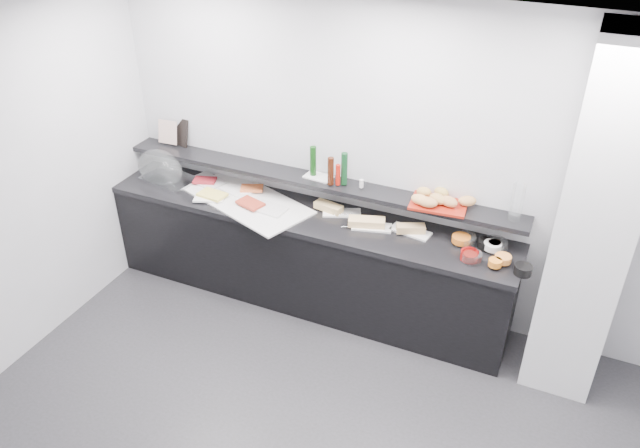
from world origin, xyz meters
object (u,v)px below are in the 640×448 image
at_px(sandwich_plate_mid, 372,227).
at_px(carafe, 517,202).
at_px(condiment_tray, 319,177).
at_px(bread_tray, 439,204).
at_px(framed_print, 180,132).
at_px(cloche_base, 170,180).

distance_m(sandwich_plate_mid, carafe, 1.15).
relative_size(condiment_tray, bread_tray, 0.55).
height_order(framed_print, condiment_tray, framed_print).
bearing_deg(cloche_base, framed_print, 107.38).
bearing_deg(sandwich_plate_mid, condiment_tray, 146.15).
xyz_separation_m(cloche_base, sandwich_plate_mid, (1.98, 0.01, -0.01)).
bearing_deg(carafe, framed_print, 178.15).
height_order(cloche_base, condiment_tray, condiment_tray).
relative_size(cloche_base, carafe, 1.63).
height_order(sandwich_plate_mid, condiment_tray, condiment_tray).
distance_m(cloche_base, bread_tray, 2.49).
distance_m(cloche_base, sandwich_plate_mid, 1.98).
xyz_separation_m(condiment_tray, bread_tray, (1.05, -0.04, 0.00)).
relative_size(condiment_tray, carafe, 0.79).
distance_m(condiment_tray, bread_tray, 1.05).
bearing_deg(sandwich_plate_mid, cloche_base, 165.34).
bearing_deg(cloche_base, condiment_tray, 18.86).
distance_m(cloche_base, carafe, 3.07).
bearing_deg(bread_tray, cloche_base, 178.57).
distance_m(cloche_base, condiment_tray, 1.45).
relative_size(framed_print, condiment_tray, 1.09).
xyz_separation_m(cloche_base, bread_tray, (2.47, 0.16, 0.24)).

